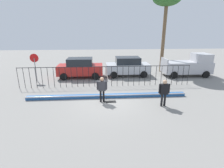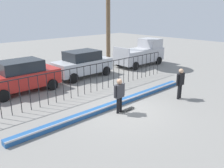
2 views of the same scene
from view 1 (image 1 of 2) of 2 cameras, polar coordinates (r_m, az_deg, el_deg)
The scene contains 11 objects.
ground_plane at distance 11.50m, azimuth -1.37°, elevation -5.75°, with size 60.00×60.00×0.00m, color gray.
bowl_coping_ledge at distance 12.08m, azimuth -1.53°, elevation -3.94°, with size 11.00×0.40×0.27m.
perimeter_fence at distance 14.16m, azimuth -2.03°, elevation 3.30°, with size 14.04×0.04×1.69m.
skateboarder at distance 11.10m, azimuth -3.33°, elevation -1.10°, with size 0.68×0.25×1.67m.
skateboard at distance 11.36m, azimuth -0.75°, elevation -5.72°, with size 0.80×0.20×0.07m.
camera_operator at distance 10.91m, azimuth 16.83°, elevation -2.10°, with size 0.69×0.26×1.70m.
parked_car_red at distance 17.17m, azimuth -10.42°, elevation 5.33°, with size 4.30×2.12×1.90m.
parked_car_silver at distance 17.58m, azimuth 5.16°, elevation 5.83°, with size 4.30×2.12×1.90m.
pickup_truck at distance 19.16m, azimuth 23.94°, elevation 5.57°, with size 4.70×2.12×2.24m.
stop_sign at distance 16.98m, azimuth -24.11°, elevation 6.15°, with size 0.76×0.07×2.50m.
palm_tree_tall at distance 19.98m, azimuth 17.61°, elevation 24.70°, with size 2.85×2.85×8.31m.
Camera 1 is at (-0.48, -10.53, 4.59)m, focal length 27.72 mm.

